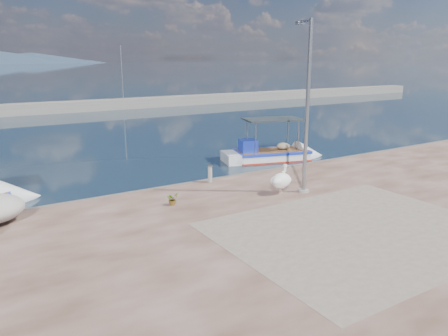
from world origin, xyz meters
The scene contains 9 objects.
ground centered at (0.00, 0.00, 0.00)m, with size 1400.00×1400.00×0.00m, color #162635.
quay centered at (0.00, -6.00, 0.25)m, with size 44.00×22.00×0.50m, color #4A2E20.
quay_patch centered at (1.00, -3.00, 0.50)m, with size 9.00×7.00×0.01m, color gray.
breakwater centered at (0.00, 40.00, 0.60)m, with size 120.00×2.20×7.50m.
boat_right centered at (6.20, 8.42, 0.23)m, with size 6.41×3.59×2.93m.
pelican centered at (1.42, 1.56, 1.07)m, with size 1.26×0.89×1.21m.
lamp_post centered at (2.37, 1.25, 3.80)m, with size 0.44×0.96×7.00m.
bollard_near centered at (-0.25, 4.60, 0.94)m, with size 0.26×0.26×0.80m.
potted_plant centered at (-3.08, 2.61, 0.74)m, with size 0.44×0.38×0.49m, color #33722D.
Camera 1 is at (-9.81, -12.01, 5.99)m, focal length 35.00 mm.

